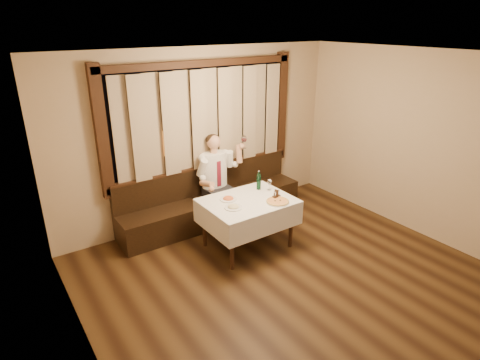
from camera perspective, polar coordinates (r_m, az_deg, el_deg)
room at (r=4.94m, az=6.08°, el=2.07°), size 5.01×6.01×2.81m
banquette at (r=6.72m, az=-3.97°, el=-3.30°), size 3.20×0.61×0.94m
dining_table at (r=5.80m, az=1.12°, el=-3.81°), size 1.27×0.97×0.76m
pizza at (r=5.70m, az=5.37°, el=-3.05°), size 0.34×0.34×0.04m
pasta_red at (r=5.76m, az=-1.68°, el=-2.48°), size 0.25×0.25×0.08m
pasta_cream at (r=5.50m, az=-0.96°, el=-3.67°), size 0.25×0.25×0.09m
green_bottle at (r=6.07m, az=2.69°, el=-0.21°), size 0.07×0.07×0.30m
table_wine_glass at (r=6.04m, az=4.21°, el=-0.30°), size 0.07×0.07×0.18m
cruet_caddy at (r=5.82m, az=5.20°, el=-2.15°), size 0.13×0.08×0.13m
seated_man at (r=6.46m, az=-3.23°, el=0.91°), size 0.83×0.62×1.49m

